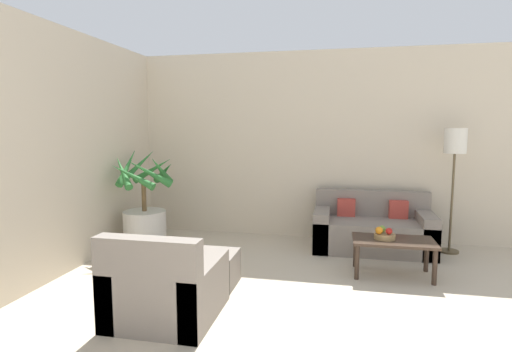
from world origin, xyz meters
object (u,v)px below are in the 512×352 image
object	(u,v)px
coffee_table	(393,245)
fruit_bowl	(385,236)
sofa_loveseat	(372,230)
apple_red	(389,231)
armchair	(166,289)
apple_green	(382,229)
potted_palm	(145,216)
floor_lamp	(455,150)
orange_fruit	(379,230)
ottoman	(205,268)

from	to	relation	value
coffee_table	fruit_bowl	size ratio (longest dim) A/B	3.81
sofa_loveseat	fruit_bowl	distance (m)	0.94
apple_red	armchair	world-z (taller)	armchair
apple_green	armchair	size ratio (longest dim) A/B	0.09
potted_palm	floor_lamp	bearing A→B (deg)	9.56
fruit_bowl	orange_fruit	world-z (taller)	orange_fruit
floor_lamp	orange_fruit	distance (m)	1.65
floor_lamp	fruit_bowl	distance (m)	1.63
floor_lamp	ottoman	world-z (taller)	floor_lamp
apple_green	orange_fruit	bearing A→B (deg)	-116.47
potted_palm	fruit_bowl	size ratio (longest dim) A/B	5.94
potted_palm	coffee_table	bearing A→B (deg)	-6.34
sofa_loveseat	orange_fruit	distance (m)	0.98
potted_palm	apple_green	xyz separation A→B (m)	(3.00, -0.29, 0.05)
apple_red	ottoman	bearing A→B (deg)	-161.22
potted_palm	orange_fruit	bearing A→B (deg)	-7.01
coffee_table	orange_fruit	world-z (taller)	orange_fruit
sofa_loveseat	apple_green	xyz separation A→B (m)	(0.03, -0.87, 0.23)
sofa_loveseat	apple_green	size ratio (longest dim) A/B	19.55
floor_lamp	armchair	size ratio (longest dim) A/B	1.86
fruit_bowl	orange_fruit	distance (m)	0.10
armchair	floor_lamp	bearing A→B (deg)	40.64
sofa_loveseat	orange_fruit	world-z (taller)	sofa_loveseat
fruit_bowl	ottoman	bearing A→B (deg)	-160.25
apple_red	orange_fruit	xyz separation A→B (m)	(-0.10, -0.00, 0.00)
potted_palm	fruit_bowl	world-z (taller)	potted_palm
potted_palm	fruit_bowl	xyz separation A→B (m)	(3.02, -0.34, -0.02)
armchair	ottoman	distance (m)	0.78
floor_lamp	coffee_table	distance (m)	1.64
apple_green	orange_fruit	xyz separation A→B (m)	(-0.04, -0.08, 0.00)
apple_red	ottoman	distance (m)	2.01
ottoman	apple_red	bearing A→B (deg)	18.78
fruit_bowl	floor_lamp	bearing A→B (deg)	47.38
coffee_table	apple_green	size ratio (longest dim) A/B	11.16
orange_fruit	fruit_bowl	bearing A→B (deg)	21.72
potted_palm	armchair	size ratio (longest dim) A/B	1.56
fruit_bowl	apple_red	xyz separation A→B (m)	(0.04, -0.02, 0.07)
orange_fruit	armchair	size ratio (longest dim) A/B	0.09
orange_fruit	armchair	bearing A→B (deg)	-142.76
fruit_bowl	apple_green	distance (m)	0.09
ottoman	orange_fruit	bearing A→B (deg)	19.67
floor_lamp	ottoman	bearing A→B (deg)	-148.95
fruit_bowl	ottoman	size ratio (longest dim) A/B	0.34
sofa_loveseat	coffee_table	distance (m)	0.95
sofa_loveseat	armchair	size ratio (longest dim) A/B	1.76
potted_palm	armchair	bearing A→B (deg)	-58.05
floor_lamp	coffee_table	size ratio (longest dim) A/B	1.86
coffee_table	floor_lamp	bearing A→B (deg)	50.58
fruit_bowl	armchair	distance (m)	2.40
apple_red	apple_green	bearing A→B (deg)	131.84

